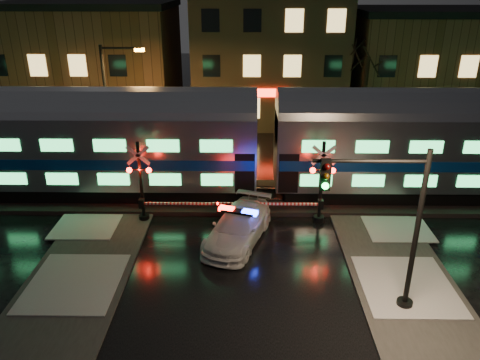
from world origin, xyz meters
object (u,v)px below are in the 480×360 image
object	(u,v)px
traffic_light	(389,230)
streetlight	(111,101)
crossing_signal_right	(314,191)
police_car	(238,227)
crossing_signal_left	(149,190)

from	to	relation	value
traffic_light	streetlight	xyz separation A→B (m)	(-12.92, 13.22, 1.17)
crossing_signal_right	traffic_light	distance (m)	6.90
police_car	traffic_light	xyz separation A→B (m)	(5.22, -4.72, 2.53)
police_car	crossing_signal_right	bearing A→B (deg)	44.92
police_car	crossing_signal_left	size ratio (longest dim) A/B	0.94
crossing_signal_right	crossing_signal_left	bearing A→B (deg)	-179.99
crossing_signal_right	crossing_signal_left	world-z (taller)	crossing_signal_right
police_car	streetlight	bearing A→B (deg)	150.49
traffic_light	streetlight	world-z (taller)	streetlight
streetlight	crossing_signal_left	bearing A→B (deg)	-63.51
police_car	traffic_light	size ratio (longest dim) A/B	0.89
streetlight	police_car	bearing A→B (deg)	-47.80
crossing_signal_right	crossing_signal_left	distance (m)	7.98
crossing_signal_right	streetlight	world-z (taller)	streetlight
police_car	crossing_signal_left	world-z (taller)	crossing_signal_left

